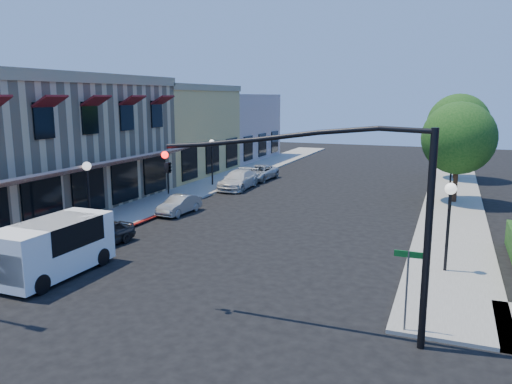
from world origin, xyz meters
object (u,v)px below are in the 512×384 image
(lamppost_left_near, at_px, (88,178))
(parked_car_a, at_px, (102,234))
(street_tree_a, at_px, (459,138))
(lamppost_right_near, at_px, (450,205))
(white_van, at_px, (51,245))
(lamppost_right_far, at_px, (452,158))
(street_tree_b, at_px, (458,124))
(signal_mast_arm, at_px, (348,196))
(parked_car_d, at_px, (259,173))
(street_name_sign, at_px, (407,278))
(lamppost_left_far, at_px, (212,151))
(parked_car_b, at_px, (179,205))
(parked_car_c, at_px, (238,180))

(lamppost_left_near, bearing_deg, parked_car_a, -41.01)
(street_tree_a, height_order, lamppost_left_near, street_tree_a)
(lamppost_right_near, distance_m, white_van, 15.21)
(lamppost_right_far, bearing_deg, white_van, -122.68)
(street_tree_b, distance_m, lamppost_right_far, 8.21)
(signal_mast_arm, bearing_deg, parked_car_a, 159.51)
(white_van, height_order, parked_car_d, white_van)
(street_tree_b, xyz_separation_m, lamppost_right_far, (-0.30, -8.00, -1.81))
(parked_car_a, xyz_separation_m, parked_car_d, (0.00, 20.00, 0.03))
(street_name_sign, relative_size, lamppost_left_far, 0.70)
(lamppost_left_far, bearing_deg, lamppost_right_near, -39.47)
(signal_mast_arm, distance_m, street_name_sign, 2.98)
(signal_mast_arm, relative_size, street_name_sign, 3.20)
(lamppost_left_far, xyz_separation_m, parked_car_a, (2.30, -16.00, -2.16))
(street_tree_a, height_order, parked_car_b, street_tree_a)
(parked_car_a, bearing_deg, lamppost_left_far, 105.28)
(street_name_sign, height_order, white_van, street_name_sign)
(street_tree_b, xyz_separation_m, street_name_sign, (-1.30, -29.80, -2.85))
(lamppost_right_near, height_order, parked_car_d, lamppost_right_near)
(street_tree_b, relative_size, lamppost_right_far, 1.97)
(street_tree_a, bearing_deg, lamppost_left_far, 180.00)
(parked_car_a, height_order, parked_car_c, parked_car_c)
(lamppost_right_near, bearing_deg, lamppost_right_far, 90.00)
(street_name_sign, bearing_deg, white_van, 179.96)
(signal_mast_arm, height_order, lamppost_right_far, signal_mast_arm)
(lamppost_left_far, relative_size, lamppost_right_far, 1.00)
(street_tree_b, height_order, parked_car_a, street_tree_b)
(parked_car_c, bearing_deg, parked_car_d, 88.03)
(street_tree_a, relative_size, lamppost_right_near, 1.82)
(signal_mast_arm, xyz_separation_m, lamppost_left_near, (-14.36, 6.50, -1.35))
(lamppost_left_near, bearing_deg, signal_mast_arm, -24.37)
(lamppost_right_far, bearing_deg, parked_car_d, 172.25)
(signal_mast_arm, bearing_deg, street_tree_b, 84.49)
(white_van, bearing_deg, lamppost_left_far, 98.67)
(lamppost_left_near, bearing_deg, street_tree_a, 38.98)
(street_tree_b, xyz_separation_m, lamppost_left_near, (-17.30, -24.00, -1.81))
(street_name_sign, relative_size, white_van, 0.52)
(lamppost_right_far, distance_m, parked_car_c, 15.03)
(parked_car_a, relative_size, parked_car_b, 1.03)
(street_tree_b, distance_m, lamppost_left_near, 29.64)
(lamppost_left_near, bearing_deg, street_tree_b, 54.21)
(street_tree_b, height_order, parked_car_c, street_tree_b)
(signal_mast_arm, bearing_deg, lamppost_left_near, 155.63)
(lamppost_left_near, bearing_deg, white_van, -62.47)
(parked_car_a, bearing_deg, street_name_sign, -8.40)
(street_tree_a, xyz_separation_m, parked_car_a, (-15.00, -16.00, -3.62))
(white_van, distance_m, parked_car_b, 10.84)
(lamppost_left_far, bearing_deg, street_tree_b, 30.03)
(street_tree_a, bearing_deg, lamppost_left_near, -141.02)
(lamppost_left_far, bearing_deg, lamppost_left_near, -90.00)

